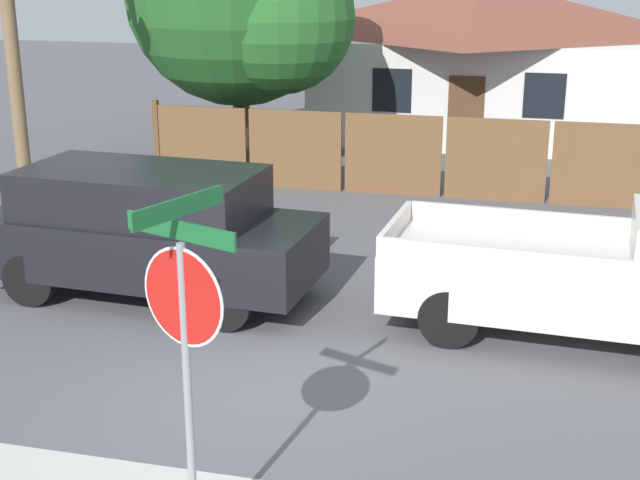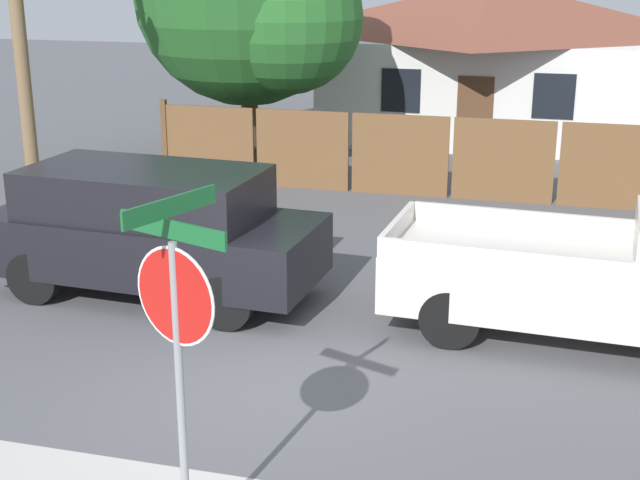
% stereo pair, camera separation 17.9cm
% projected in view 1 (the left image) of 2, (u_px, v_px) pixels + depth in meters
% --- Properties ---
extents(ground_plane, '(80.00, 80.00, 0.00)m').
position_uv_depth(ground_plane, '(259.00, 381.00, 10.60)').
color(ground_plane, '#56565B').
extents(wooden_fence, '(12.93, 0.12, 1.81)m').
position_uv_depth(wooden_fence, '(444.00, 157.00, 18.47)').
color(wooden_fence, brown).
rests_on(wooden_fence, ground).
extents(house, '(9.08, 7.19, 4.23)m').
position_uv_depth(house, '(478.00, 54.00, 25.17)').
color(house, white).
rests_on(house, ground).
extents(red_suv, '(5.00, 2.25, 1.92)m').
position_uv_depth(red_suv, '(148.00, 229.00, 13.00)').
color(red_suv, black).
rests_on(red_suv, ground).
extents(orange_pickup, '(5.19, 2.25, 1.78)m').
position_uv_depth(orange_pickup, '(599.00, 275.00, 11.58)').
color(orange_pickup, silver).
rests_on(orange_pickup, ground).
extents(stop_sign, '(1.03, 0.93, 3.10)m').
position_uv_depth(stop_sign, '(184.00, 318.00, 6.97)').
color(stop_sign, gray).
rests_on(stop_sign, ground).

